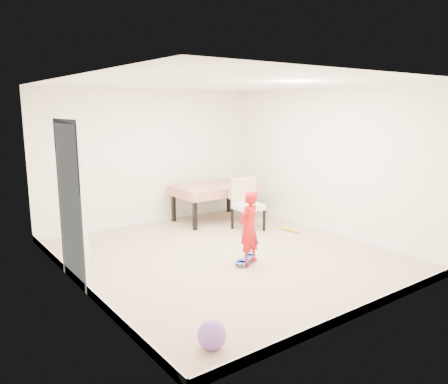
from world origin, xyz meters
TOP-DOWN VIEW (x-y plane):
  - ground at (0.00, 0.00)m, footprint 5.00×5.00m
  - ceiling at (0.00, 0.00)m, footprint 4.50×5.00m
  - wall_back at (0.00, 2.48)m, footprint 4.50×0.04m
  - wall_front at (0.00, -2.48)m, footprint 4.50×0.04m
  - wall_left at (-2.23, 0.00)m, footprint 0.04×5.00m
  - wall_right at (2.23, 0.00)m, footprint 0.04×5.00m
  - door at (-2.22, 0.30)m, footprint 0.11×0.94m
  - baseboard_back at (0.00, 2.49)m, footprint 4.50×0.02m
  - baseboard_front at (0.00, -2.49)m, footprint 4.50×0.02m
  - baseboard_left at (-2.24, 0.00)m, footprint 0.02×5.00m
  - baseboard_right at (2.24, 0.00)m, footprint 0.02×5.00m
  - dining_table at (1.05, 1.86)m, footprint 1.57×1.00m
  - dining_chair at (1.17, 0.89)m, footprint 0.57×0.64m
  - skateboard at (0.01, -0.48)m, footprint 0.56×0.42m
  - child at (-0.01, -0.54)m, footprint 0.44×0.36m
  - balloon at (-1.72, -2.08)m, footprint 0.28×0.28m
  - foam_toy at (1.72, 0.34)m, footprint 0.13×0.40m

SIDE VIEW (x-z plane):
  - ground at x=0.00m, z-range 0.00..0.00m
  - foam_toy at x=1.72m, z-range 0.00..0.06m
  - skateboard at x=0.01m, z-range 0.00..0.08m
  - baseboard_back at x=0.00m, z-range 0.00..0.12m
  - baseboard_front at x=0.00m, z-range 0.00..0.12m
  - baseboard_left at x=-2.24m, z-range 0.00..0.12m
  - baseboard_right at x=2.24m, z-range 0.00..0.12m
  - balloon at x=-1.72m, z-range 0.00..0.28m
  - dining_table at x=1.05m, z-range 0.00..0.73m
  - dining_chair at x=1.17m, z-range 0.00..0.96m
  - child at x=-0.01m, z-range 0.00..1.06m
  - door at x=-2.22m, z-range -0.03..2.08m
  - wall_back at x=0.00m, z-range 0.00..2.60m
  - wall_front at x=0.00m, z-range 0.00..2.60m
  - wall_left at x=-2.23m, z-range 0.00..2.60m
  - wall_right at x=2.23m, z-range 0.00..2.60m
  - ceiling at x=0.00m, z-range 2.56..2.60m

